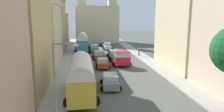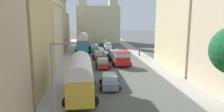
{
  "view_description": "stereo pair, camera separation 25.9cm",
  "coord_description": "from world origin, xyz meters",
  "px_view_note": "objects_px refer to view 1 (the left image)",
  "views": [
    {
      "loc": [
        -4.54,
        -10.94,
        8.08
      ],
      "look_at": [
        0.0,
        21.3,
        1.86
      ],
      "focal_mm": 33.96,
      "sensor_mm": 36.0,
      "label": 1
    },
    {
      "loc": [
        -4.28,
        -10.98,
        8.08
      ],
      "look_at": [
        0.0,
        21.3,
        1.86
      ],
      "focal_mm": 33.96,
      "sensor_mm": 36.0,
      "label": 2
    }
  ],
  "objects_px": {
    "car_0": "(114,54)",
    "pedestrian_0": "(139,51)",
    "parked_bus_0": "(81,75)",
    "parked_bus_1": "(82,42)",
    "car_4": "(103,63)",
    "car_6": "(94,48)",
    "car_3": "(110,81)",
    "car_2": "(105,42)",
    "streetlamp_near": "(58,79)",
    "car_1": "(107,46)",
    "car_5": "(98,55)",
    "cargo_truck_0": "(120,58)"
  },
  "relations": [
    {
      "from": "car_5",
      "to": "pedestrian_0",
      "type": "distance_m",
      "value": 8.54
    },
    {
      "from": "car_5",
      "to": "car_2",
      "type": "bearing_deg",
      "value": 80.04
    },
    {
      "from": "car_1",
      "to": "pedestrian_0",
      "type": "distance_m",
      "value": 11.13
    },
    {
      "from": "parked_bus_1",
      "to": "car_4",
      "type": "bearing_deg",
      "value": -78.94
    },
    {
      "from": "car_3",
      "to": "car_2",
      "type": "bearing_deg",
      "value": 85.06
    },
    {
      "from": "parked_bus_0",
      "to": "car_5",
      "type": "relative_size",
      "value": 1.99
    },
    {
      "from": "parked_bus_1",
      "to": "car_3",
      "type": "xyz_separation_m",
      "value": [
        3.07,
        -25.16,
        -1.52
      ]
    },
    {
      "from": "car_0",
      "to": "car_2",
      "type": "bearing_deg",
      "value": 89.79
    },
    {
      "from": "car_4",
      "to": "car_5",
      "type": "bearing_deg",
      "value": 92.02
    },
    {
      "from": "car_3",
      "to": "car_4",
      "type": "height_order",
      "value": "car_3"
    },
    {
      "from": "car_3",
      "to": "pedestrian_0",
      "type": "bearing_deg",
      "value": 65.32
    },
    {
      "from": "parked_bus_0",
      "to": "car_0",
      "type": "relative_size",
      "value": 2.14
    },
    {
      "from": "car_2",
      "to": "streetlamp_near",
      "type": "height_order",
      "value": "streetlamp_near"
    },
    {
      "from": "pedestrian_0",
      "to": "streetlamp_near",
      "type": "relative_size",
      "value": 0.28
    },
    {
      "from": "car_4",
      "to": "streetlamp_near",
      "type": "relative_size",
      "value": 0.65
    },
    {
      "from": "car_5",
      "to": "streetlamp_near",
      "type": "relative_size",
      "value": 0.68
    },
    {
      "from": "parked_bus_0",
      "to": "car_4",
      "type": "height_order",
      "value": "parked_bus_0"
    },
    {
      "from": "parked_bus_0",
      "to": "car_6",
      "type": "bearing_deg",
      "value": 84.24
    },
    {
      "from": "cargo_truck_0",
      "to": "streetlamp_near",
      "type": "relative_size",
      "value": 1.08
    },
    {
      "from": "car_0",
      "to": "streetlamp_near",
      "type": "xyz_separation_m",
      "value": [
        -7.69,
        -25.65,
        3.04
      ]
    },
    {
      "from": "cargo_truck_0",
      "to": "car_6",
      "type": "relative_size",
      "value": 1.61
    },
    {
      "from": "car_2",
      "to": "car_6",
      "type": "relative_size",
      "value": 1.06
    },
    {
      "from": "pedestrian_0",
      "to": "streetlamp_near",
      "type": "height_order",
      "value": "streetlamp_near"
    },
    {
      "from": "car_1",
      "to": "car_6",
      "type": "relative_size",
      "value": 0.91
    },
    {
      "from": "pedestrian_0",
      "to": "streetlamp_near",
      "type": "bearing_deg",
      "value": -116.17
    },
    {
      "from": "car_4",
      "to": "car_6",
      "type": "bearing_deg",
      "value": 91.85
    },
    {
      "from": "parked_bus_0",
      "to": "parked_bus_1",
      "type": "distance_m",
      "value": 27.46
    },
    {
      "from": "cargo_truck_0",
      "to": "car_0",
      "type": "relative_size",
      "value": 1.72
    },
    {
      "from": "car_1",
      "to": "car_4",
      "type": "relative_size",
      "value": 0.94
    },
    {
      "from": "car_1",
      "to": "car_5",
      "type": "relative_size",
      "value": 0.91
    },
    {
      "from": "streetlamp_near",
      "to": "car_2",
      "type": "bearing_deg",
      "value": 79.8
    },
    {
      "from": "car_2",
      "to": "streetlamp_near",
      "type": "distance_m",
      "value": 43.9
    },
    {
      "from": "parked_bus_0",
      "to": "parked_bus_1",
      "type": "relative_size",
      "value": 1.0
    },
    {
      "from": "car_3",
      "to": "car_4",
      "type": "relative_size",
      "value": 1.06
    },
    {
      "from": "car_6",
      "to": "parked_bus_0",
      "type": "bearing_deg",
      "value": -95.76
    },
    {
      "from": "car_4",
      "to": "parked_bus_0",
      "type": "bearing_deg",
      "value": -105.62
    },
    {
      "from": "car_6",
      "to": "streetlamp_near",
      "type": "xyz_separation_m",
      "value": [
        -4.28,
        -33.59,
        2.98
      ]
    },
    {
      "from": "car_0",
      "to": "pedestrian_0",
      "type": "xyz_separation_m",
      "value": [
        5.25,
        0.68,
        0.28
      ]
    },
    {
      "from": "car_1",
      "to": "car_4",
      "type": "height_order",
      "value": "car_1"
    },
    {
      "from": "parked_bus_1",
      "to": "car_6",
      "type": "relative_size",
      "value": 2.0
    },
    {
      "from": "cargo_truck_0",
      "to": "pedestrian_0",
      "type": "distance_m",
      "value": 8.86
    },
    {
      "from": "car_1",
      "to": "car_4",
      "type": "bearing_deg",
      "value": -99.1
    },
    {
      "from": "cargo_truck_0",
      "to": "car_0",
      "type": "xyz_separation_m",
      "value": [
        -0.15,
        6.55,
        -0.54
      ]
    },
    {
      "from": "car_3",
      "to": "streetlamp_near",
      "type": "bearing_deg",
      "value": -119.16
    },
    {
      "from": "car_3",
      "to": "pedestrian_0",
      "type": "distance_m",
      "value": 19.58
    },
    {
      "from": "car_3",
      "to": "parked_bus_0",
      "type": "bearing_deg",
      "value": -144.7
    },
    {
      "from": "car_0",
      "to": "car_6",
      "type": "relative_size",
      "value": 0.94
    },
    {
      "from": "car_0",
      "to": "car_2",
      "type": "distance_m",
      "value": 17.45
    },
    {
      "from": "parked_bus_1",
      "to": "car_5",
      "type": "bearing_deg",
      "value": -72.3
    },
    {
      "from": "pedestrian_0",
      "to": "streetlamp_near",
      "type": "xyz_separation_m",
      "value": [
        -12.94,
        -26.34,
        2.76
      ]
    }
  ]
}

